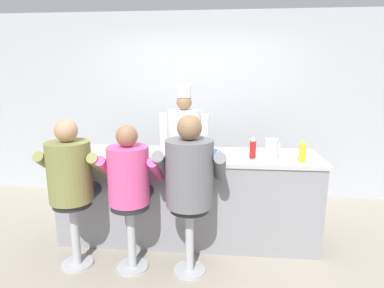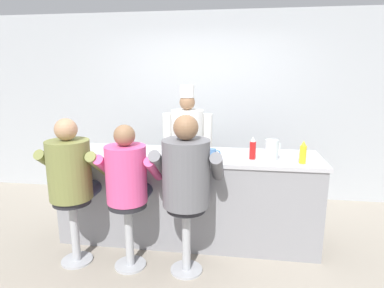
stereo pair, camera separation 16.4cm
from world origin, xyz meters
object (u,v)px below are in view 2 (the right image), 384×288
(cereal_bowl, at_px, (126,150))
(napkin_dispenser_chrome, at_px, (202,155))
(water_pitcher_clear, at_px, (272,149))
(cook_in_whites_near, at_px, (187,143))
(diner_seated_grey, at_px, (187,177))
(coffee_mug_white, at_px, (193,151))
(diner_seated_pink, at_px, (128,179))
(breakfast_plate, at_px, (129,156))
(hot_sauce_bottle_orange, at_px, (205,150))
(mustard_bottle_yellow, at_px, (303,153))
(diner_seated_olive, at_px, (72,174))
(ketchup_bottle_red, at_px, (253,149))
(coffee_mug_blue, at_px, (213,153))

(cereal_bowl, height_order, napkin_dispenser_chrome, napkin_dispenser_chrome)
(water_pitcher_clear, relative_size, cook_in_whites_near, 0.12)
(diner_seated_grey, bearing_deg, napkin_dispenser_chrome, 72.72)
(coffee_mug_white, bearing_deg, diner_seated_grey, -87.49)
(diner_seated_pink, bearing_deg, water_pitcher_clear, 21.82)
(breakfast_plate, relative_size, cook_in_whites_near, 0.16)
(hot_sauce_bottle_orange, bearing_deg, breakfast_plate, -169.87)
(mustard_bottle_yellow, relative_size, diner_seated_olive, 0.16)
(mustard_bottle_yellow, bearing_deg, coffee_mug_white, 170.90)
(cereal_bowl, bearing_deg, ketchup_bottle_red, -3.41)
(water_pitcher_clear, bearing_deg, mustard_bottle_yellow, -22.81)
(cook_in_whites_near, bearing_deg, breakfast_plate, -114.23)
(ketchup_bottle_red, bearing_deg, hot_sauce_bottle_orange, 178.81)
(water_pitcher_clear, distance_m, breakfast_plate, 1.47)
(breakfast_plate, bearing_deg, diner_seated_olive, -139.05)
(coffee_mug_blue, bearing_deg, breakfast_plate, -173.44)
(hot_sauce_bottle_orange, xyz_separation_m, cereal_bowl, (-0.88, 0.07, -0.05))
(diner_seated_grey, relative_size, cook_in_whites_near, 0.88)
(ketchup_bottle_red, bearing_deg, cereal_bowl, 176.59)
(mustard_bottle_yellow, height_order, coffee_mug_white, mustard_bottle_yellow)
(hot_sauce_bottle_orange, distance_m, diner_seated_olive, 1.33)
(ketchup_bottle_red, height_order, mustard_bottle_yellow, ketchup_bottle_red)
(mustard_bottle_yellow, bearing_deg, hot_sauce_bottle_orange, 173.89)
(water_pitcher_clear, bearing_deg, ketchup_bottle_red, -172.02)
(napkin_dispenser_chrome, distance_m, diner_seated_olive, 1.27)
(coffee_mug_blue, bearing_deg, diner_seated_olive, -159.78)
(water_pitcher_clear, height_order, diner_seated_olive, diner_seated_olive)
(water_pitcher_clear, relative_size, diner_seated_grey, 0.13)
(napkin_dispenser_chrome, height_order, diner_seated_olive, diner_seated_olive)
(hot_sauce_bottle_orange, xyz_separation_m, diner_seated_pink, (-0.66, -0.52, -0.17))
(napkin_dispenser_chrome, bearing_deg, cereal_bowl, 163.64)
(water_pitcher_clear, height_order, diner_seated_pink, diner_seated_pink)
(mustard_bottle_yellow, xyz_separation_m, cook_in_whites_near, (-1.29, 0.98, -0.16))
(cereal_bowl, bearing_deg, cook_in_whites_near, 55.15)
(water_pitcher_clear, bearing_deg, diner_seated_olive, -164.24)
(napkin_dispenser_chrome, bearing_deg, diner_seated_olive, -164.60)
(cereal_bowl, bearing_deg, breakfast_plate, -63.92)
(mustard_bottle_yellow, bearing_deg, diner_seated_grey, -159.02)
(coffee_mug_blue, xyz_separation_m, diner_seated_grey, (-0.20, -0.48, -0.11))
(diner_seated_grey, bearing_deg, breakfast_plate, 150.58)
(water_pitcher_clear, bearing_deg, hot_sauce_bottle_orange, -178.62)
(coffee_mug_blue, xyz_separation_m, diner_seated_olive, (-1.31, -0.48, -0.13))
(mustard_bottle_yellow, height_order, cook_in_whites_near, cook_in_whites_near)
(hot_sauce_bottle_orange, bearing_deg, diner_seated_grey, -101.62)
(coffee_mug_blue, height_order, diner_seated_grey, diner_seated_grey)
(coffee_mug_white, xyz_separation_m, cook_in_whites_near, (-0.19, 0.80, -0.09))
(coffee_mug_blue, relative_size, diner_seated_grey, 0.09)
(water_pitcher_clear, relative_size, coffee_mug_blue, 1.55)
(ketchup_bottle_red, relative_size, cook_in_whites_near, 0.14)
(ketchup_bottle_red, relative_size, cereal_bowl, 1.55)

